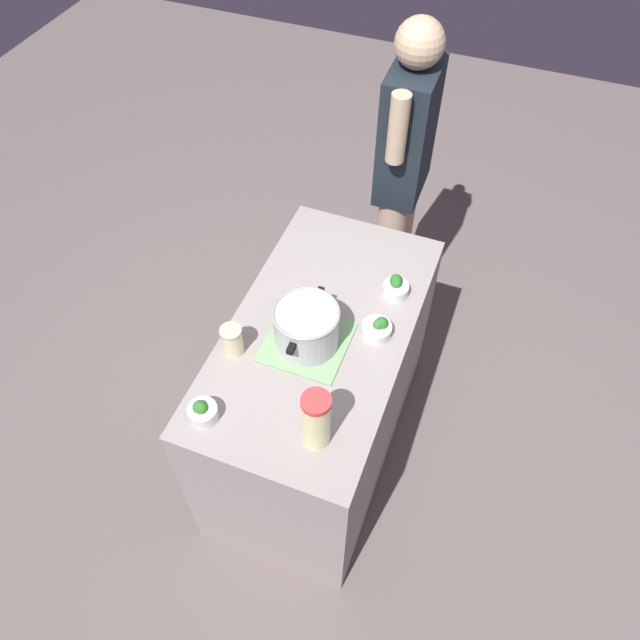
# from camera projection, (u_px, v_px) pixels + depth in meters

# --- Properties ---
(ground_plane) EXTENTS (8.00, 8.00, 0.00)m
(ground_plane) POSITION_uv_depth(u_px,v_px,m) (320.00, 439.00, 3.02)
(ground_plane) COLOR #6A5D5B
(counter_slab) EXTENTS (1.26, 0.67, 0.91)m
(counter_slab) POSITION_uv_depth(u_px,v_px,m) (320.00, 391.00, 2.67)
(counter_slab) COLOR gray
(counter_slab) RESTS_ON ground_plane
(dish_cloth) EXTENTS (0.30, 0.30, 0.01)m
(dish_cloth) POSITION_uv_depth(u_px,v_px,m) (307.00, 342.00, 2.27)
(dish_cloth) COLOR #7EAA74
(dish_cloth) RESTS_ON counter_slab
(cooking_pot) EXTENTS (0.32, 0.25, 0.17)m
(cooking_pot) POSITION_uv_depth(u_px,v_px,m) (306.00, 326.00, 2.19)
(cooking_pot) COLOR #B7B7BC
(cooking_pot) RESTS_ON dish_cloth
(lemonade_pitcher) EXTENTS (0.10, 0.10, 0.25)m
(lemonade_pitcher) POSITION_uv_depth(u_px,v_px,m) (316.00, 420.00, 1.92)
(lemonade_pitcher) COLOR beige
(lemonade_pitcher) RESTS_ON counter_slab
(mason_jar) EXTENTS (0.08, 0.08, 0.12)m
(mason_jar) POSITION_uv_depth(u_px,v_px,m) (232.00, 340.00, 2.20)
(mason_jar) COLOR beige
(mason_jar) RESTS_ON counter_slab
(broccoli_bowl_front) EXTENTS (0.10, 0.10, 0.09)m
(broccoli_bowl_front) POSITION_uv_depth(u_px,v_px,m) (396.00, 287.00, 2.40)
(broccoli_bowl_front) COLOR silver
(broccoli_bowl_front) RESTS_ON counter_slab
(broccoli_bowl_center) EXTENTS (0.11, 0.11, 0.08)m
(broccoli_bowl_center) POSITION_uv_depth(u_px,v_px,m) (377.00, 329.00, 2.27)
(broccoli_bowl_center) COLOR silver
(broccoli_bowl_center) RESTS_ON counter_slab
(broccoli_bowl_back) EXTENTS (0.10, 0.10, 0.08)m
(broccoli_bowl_back) POSITION_uv_depth(u_px,v_px,m) (202.00, 411.00, 2.04)
(broccoli_bowl_back) COLOR silver
(broccoli_bowl_back) RESTS_ON counter_slab
(person_cook) EXTENTS (0.50, 0.21, 1.68)m
(person_cook) POSITION_uv_depth(u_px,v_px,m) (402.00, 178.00, 2.84)
(person_cook) COLOR tan
(person_cook) RESTS_ON ground_plane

